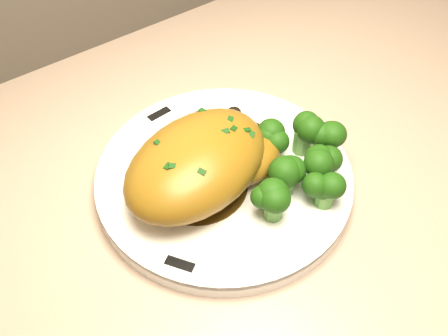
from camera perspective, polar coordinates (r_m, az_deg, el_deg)
plate at (r=0.64m, az=-0.00°, el=-1.16°), size 0.34×0.34×0.02m
rim_accent_0 at (r=0.71m, az=-6.61°, el=5.46°), size 0.03×0.01×0.00m
rim_accent_1 at (r=0.57m, az=-4.51°, el=-9.71°), size 0.03×0.03×0.00m
rim_accent_2 at (r=0.66m, az=10.90°, el=0.87°), size 0.02×0.03×0.00m
gravy_pool at (r=0.62m, az=-2.73°, el=-1.69°), size 0.11×0.11×0.00m
chicken_breast at (r=0.60m, az=-2.22°, el=0.49°), size 0.21×0.16×0.07m
mushroom_pile at (r=0.67m, az=-0.21°, el=3.28°), size 0.10×0.07×0.03m
broccoli_florets at (r=0.62m, az=7.16°, el=0.64°), size 0.14×0.12×0.05m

